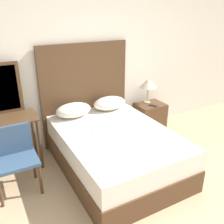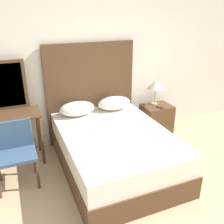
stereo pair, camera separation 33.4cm
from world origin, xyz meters
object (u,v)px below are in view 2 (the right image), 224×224
(bed, at_px, (115,150))
(chair, at_px, (14,149))
(phone_on_nightstand, at_px, (160,107))
(phone_on_bed, at_px, (94,127))
(table_lamp, at_px, (156,85))
(vanity_desk, at_px, (10,124))
(nightstand, at_px, (156,120))

(bed, bearing_deg, chair, 170.21)
(phone_on_nightstand, xyz_separation_m, chair, (-2.38, -0.37, -0.06))
(phone_on_bed, height_order, phone_on_nightstand, phone_on_bed)
(table_lamp, relative_size, phone_on_nightstand, 2.67)
(bed, xyz_separation_m, phone_on_nightstand, (1.10, 0.59, 0.26))
(phone_on_bed, bearing_deg, vanity_desk, 155.76)
(nightstand, bearing_deg, bed, -148.07)
(vanity_desk, bearing_deg, phone_on_bed, -24.24)
(phone_on_bed, xyz_separation_m, table_lamp, (1.31, 0.55, 0.31))
(phone_on_bed, distance_m, nightstand, 1.44)
(nightstand, height_order, phone_on_nightstand, phone_on_nightstand)
(bed, height_order, phone_on_bed, phone_on_bed)
(phone_on_bed, relative_size, chair, 0.20)
(phone_on_bed, relative_size, table_lamp, 0.37)
(vanity_desk, xyz_separation_m, chair, (0.01, -0.49, -0.13))
(table_lamp, xyz_separation_m, chair, (-2.38, -0.55, -0.41))
(table_lamp, height_order, chair, table_lamp)
(vanity_desk, bearing_deg, chair, -88.78)
(bed, relative_size, nightstand, 3.55)
(bed, bearing_deg, phone_on_nightstand, 28.32)
(nightstand, relative_size, phone_on_nightstand, 3.30)
(bed, height_order, nightstand, bed)
(bed, xyz_separation_m, phone_on_bed, (-0.22, 0.22, 0.30))
(phone_on_nightstand, bearing_deg, phone_on_bed, -164.38)
(bed, height_order, chair, chair)
(phone_on_nightstand, relative_size, vanity_desk, 0.20)
(vanity_desk, bearing_deg, bed, -28.66)
(chair, bearing_deg, vanity_desk, 91.22)
(table_lamp, bearing_deg, phone_on_nightstand, -89.60)
(phone_on_bed, height_order, vanity_desk, vanity_desk)
(table_lamp, bearing_deg, chair, -167.03)
(phone_on_nightstand, bearing_deg, bed, -151.68)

